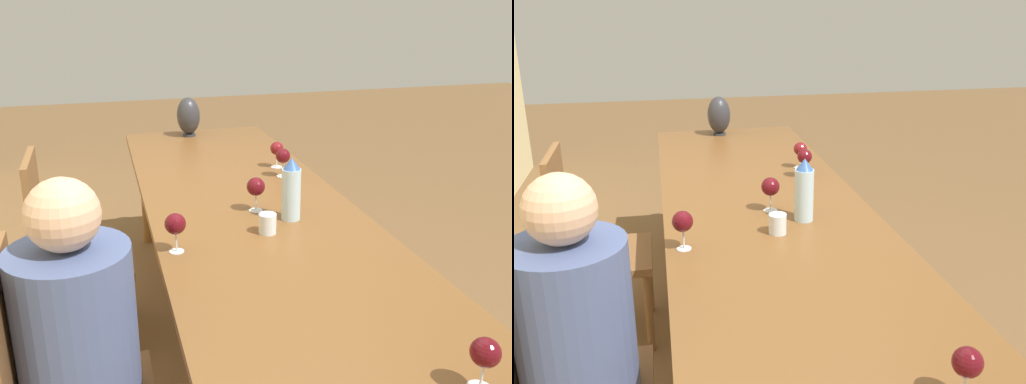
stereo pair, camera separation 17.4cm
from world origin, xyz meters
TOP-DOWN VIEW (x-y plane):
  - ground_plane at (0.00, 0.00)m, footprint 14.00×14.00m
  - dining_table at (0.00, 0.00)m, footprint 3.09×0.92m
  - water_bottle at (-0.18, -0.13)m, footprint 0.08×0.08m
  - water_tumbler at (-0.30, 0.01)m, footprint 0.07×0.07m
  - vase at (1.39, 0.05)m, footprint 0.15×0.15m
  - wine_glass_0 at (-0.05, -0.01)m, footprint 0.08×0.08m
  - wine_glass_1 at (-0.37, 0.39)m, footprint 0.08×0.08m
  - wine_glass_2 at (0.39, -0.28)m, footprint 0.08×0.08m
  - wine_glass_3 at (0.55, -0.30)m, footprint 0.07×0.07m
  - wine_glass_4 at (-1.35, -0.22)m, footprint 0.07×0.07m
  - chair_near at (-0.75, 0.83)m, footprint 0.44×0.44m
  - chair_far at (0.30, 0.83)m, footprint 0.44×0.44m
  - person_near at (-0.75, 0.73)m, footprint 0.36×0.36m

SIDE VIEW (x-z plane):
  - ground_plane at x=0.00m, z-range 0.00..0.00m
  - chair_near at x=-0.75m, z-range 0.02..1.01m
  - chair_far at x=0.30m, z-range 0.02..1.01m
  - person_near at x=-0.75m, z-range 0.04..1.24m
  - dining_table at x=0.00m, z-range 0.32..1.08m
  - water_tumbler at x=-0.30m, z-range 0.76..0.84m
  - wine_glass_4 at x=-1.35m, z-range 0.79..0.93m
  - wine_glass_3 at x=0.55m, z-range 0.79..0.93m
  - wine_glass_2 at x=0.39m, z-range 0.79..0.94m
  - wine_glass_0 at x=-0.05m, z-range 0.79..0.95m
  - wine_glass_1 at x=-0.37m, z-range 0.79..0.95m
  - water_bottle at x=-0.18m, z-range 0.75..1.03m
  - vase at x=1.39m, z-range 0.76..1.02m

